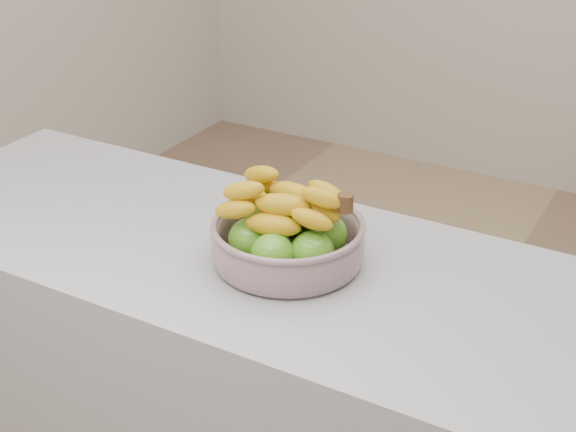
# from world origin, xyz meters

# --- Properties ---
(fruit_bowl) EXTENTS (0.30, 0.30, 0.17)m
(fruit_bowl) POSITION_xyz_m (-0.06, -0.61, 0.96)
(fruit_bowl) COLOR #939EB0
(fruit_bowl) RESTS_ON counter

